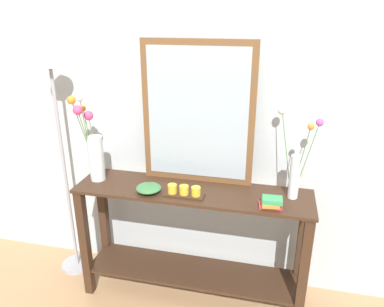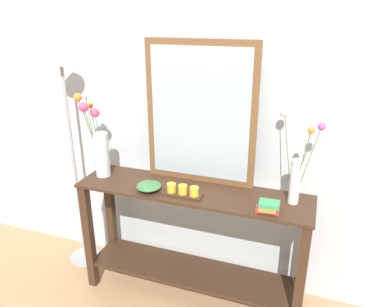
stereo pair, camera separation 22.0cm
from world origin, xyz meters
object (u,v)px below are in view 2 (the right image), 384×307
vase_right (296,170)px  floor_lamp (69,127)px  console_table (192,234)px  tall_vase_left (99,146)px  candle_tray (183,191)px  book_stack (268,207)px  mirror_leaning (201,114)px  decorative_bowl (149,186)px

vase_right → floor_lamp: size_ratio=0.32×
console_table → tall_vase_left: size_ratio=2.56×
console_table → candle_tray: 0.37m
floor_lamp → console_table: bearing=-5.4°
console_table → book_stack: 0.62m
mirror_leaning → decorative_bowl: bearing=-136.3°
book_stack → tall_vase_left: bearing=174.3°
tall_vase_left → book_stack: tall_vase_left is taller
candle_tray → floor_lamp: 0.97m
mirror_leaning → vase_right: bearing=-9.0°
vase_right → floor_lamp: 1.56m
console_table → vase_right: 0.81m
mirror_leaning → tall_vase_left: size_ratio=1.54×
vase_right → mirror_leaning: bearing=171.0°
vase_right → book_stack: 0.27m
vase_right → candle_tray: (-0.64, -0.14, -0.18)m
vase_right → decorative_bowl: vase_right is taller
floor_lamp → tall_vase_left: bearing=-16.4°
candle_tray → floor_lamp: size_ratio=0.15×
mirror_leaning → book_stack: 0.70m
mirror_leaning → candle_tray: mirror_leaning is taller
console_table → floor_lamp: floor_lamp is taller
book_stack → floor_lamp: bearing=172.1°
decorative_bowl → candle_tray: bearing=1.6°
decorative_bowl → tall_vase_left: bearing=166.6°
console_table → vase_right: size_ratio=2.83×
console_table → candle_tray: size_ratio=6.14×
console_table → book_stack: bearing=-12.8°
floor_lamp → decorative_bowl: bearing=-14.6°
decorative_bowl → console_table: bearing=20.0°
candle_tray → decorative_bowl: candle_tray is taller
console_table → decorative_bowl: bearing=-160.0°
console_table → mirror_leaning: bearing=89.0°
mirror_leaning → book_stack: bearing=-28.4°
candle_tray → vase_right: bearing=12.5°
candle_tray → console_table: bearing=71.3°
mirror_leaning → decorative_bowl: 0.55m
book_stack → console_table: bearing=167.2°
candle_tray → book_stack: candle_tray is taller
candle_tray → book_stack: 0.52m
candle_tray → floor_lamp: bearing=169.2°
candle_tray → book_stack: size_ratio=1.78×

